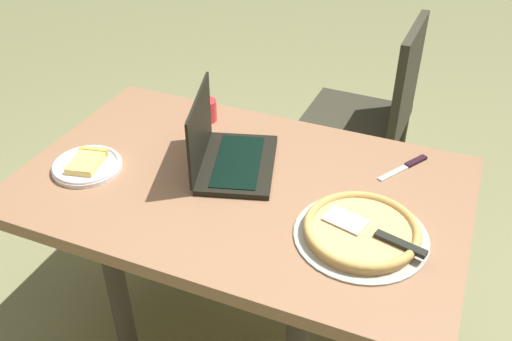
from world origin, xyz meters
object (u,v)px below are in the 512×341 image
Objects in this scene: laptop at (225,152)px; chair_near at (374,109)px; drink_cup at (207,110)px; pizza_tray at (362,231)px; dining_table at (241,208)px; table_knife at (408,166)px; pizza_plate at (87,165)px.

chair_near is (-0.27, -1.00, -0.30)m from laptop.
laptop is 4.94× the size of drink_cup.
drink_cup is at bearing -51.96° from laptop.
pizza_tray is at bearing 99.52° from chair_near.
drink_cup is (0.65, -0.39, 0.02)m from pizza_tray.
dining_table is at bearing 141.84° from laptop.
chair_near is at bearing -72.44° from table_knife.
dining_table is 0.41m from drink_cup.
drink_cup is at bearing -1.63° from table_knife.
chair_near reaches higher than drink_cup.
table_knife is at bearing -157.99° from laptop.
table_knife is at bearing -98.45° from pizza_tray.
pizza_plate is at bearing 60.78° from chair_near.
drink_cup is at bearing -31.12° from pizza_tray.
pizza_tray is at bearing 161.08° from laptop.
pizza_tray is 1.20m from chair_near.
laptop is 0.49m from pizza_tray.
laptop is 0.29m from drink_cup.
dining_table is 0.18m from laptop.
laptop is 0.40× the size of chair_near.
pizza_tray is 0.38× the size of chair_near.
pizza_plate is 0.60× the size of pizza_tray.
drink_cup is (0.70, -0.02, 0.04)m from table_knife.
table_knife is (-0.44, -0.27, 0.10)m from dining_table.
chair_near is (0.19, -1.16, -0.27)m from pizza_tray.
pizza_plate is at bearing 23.15° from table_knife.
pizza_plate is 0.99m from table_knife.
laptop is at bearing 128.04° from drink_cup.
pizza_plate is at bearing 13.94° from dining_table.
pizza_plate is 0.23× the size of chair_near.
pizza_tray is (-0.39, 0.10, 0.12)m from dining_table.
pizza_tray is 0.37m from table_knife.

